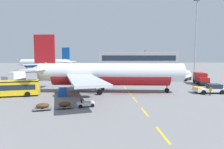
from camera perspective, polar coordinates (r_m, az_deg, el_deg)
The scene contains 14 objects.
ground at distance 61.59m, azimuth 23.59°, elevation -2.02°, with size 400.00×400.00×0.00m, color slate.
apron_paint_markings at distance 53.77m, azimuth 2.94°, elevation -2.59°, with size 8.00×97.11×0.01m.
airliner_foreground at distance 38.78m, azimuth -1.35°, elevation 0.21°, with size 34.82×34.46×12.20m.
pushback_tug at distance 43.45m, azimuth 28.21°, elevation -3.93°, with size 6.06×3.30×2.08m.
airliner_mid_left at distance 108.18m, azimuth -20.18°, elevation 3.24°, with size 34.66×33.08×12.56m.
apron_shuttle_bus at distance 40.19m, azimuth -30.22°, elevation -3.50°, with size 12.31×4.86×3.00m.
catering_truck at distance 61.46m, azimuth -28.01°, elevation -0.68°, with size 4.44×7.40×3.14m.
fuel_service_truck at distance 56.26m, azimuth 25.87°, elevation -1.09°, with size 3.84×7.35×3.14m.
ground_power_truck at distance 63.73m, azimuth 21.61°, elevation -0.23°, with size 6.43×6.84×3.14m.
baggage_train at distance 28.01m, azimuth -14.45°, elevation -9.09°, with size 8.69×3.58×1.14m.
ground_crew_worker at distance 40.85m, azimuth 28.25°, elevation -4.45°, with size 0.41×0.65×1.64m.
uld_cargo_container at distance 36.51m, azimuth -15.15°, elevation -5.29°, with size 1.83×1.80×1.60m.
apron_light_mast_far at distance 73.77m, azimuth 24.66°, elevation 12.46°, with size 1.80×1.80×27.99m.
terminal_satellite at distance 168.95m, azimuth 7.77°, elevation 4.90°, with size 69.18×21.42×14.05m.
Camera 1 is at (12.13, -14.41, 7.43)m, focal length 29.41 mm.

